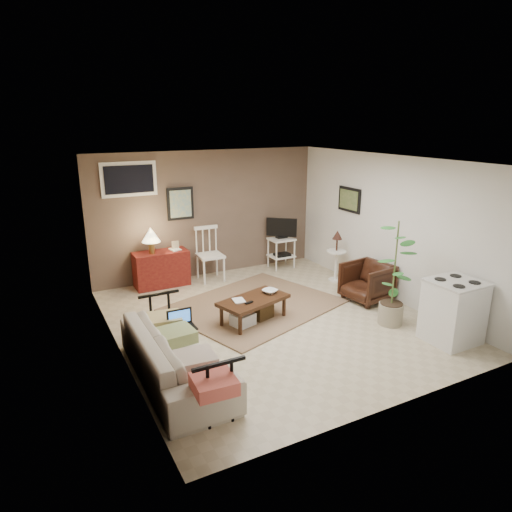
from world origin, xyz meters
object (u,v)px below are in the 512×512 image
sofa (175,347)px  potted_plant (395,270)px  coffee_table (253,308)px  side_table (337,250)px  armchair (367,280)px  spindle_chair (210,256)px  tv_stand (282,242)px  stove (453,311)px  red_console (160,266)px

sofa → potted_plant: (3.31, -0.03, 0.44)m
coffee_table → side_table: (2.23, 0.92, 0.38)m
coffee_table → armchair: armchair is taller
coffee_table → spindle_chair: 2.10m
tv_stand → sofa: bearing=-136.8°
potted_plant → stove: potted_plant is taller
red_console → spindle_chair: bearing=-6.0°
red_console → spindle_chair: (0.93, -0.10, 0.09)m
spindle_chair → potted_plant: size_ratio=0.63×
tv_stand → armchair: tv_stand is taller
tv_stand → armchair: 2.23m
sofa → red_console: 3.23m
armchair → stove: bearing=-5.3°
tv_stand → stove: size_ratio=1.17×
side_table → armchair: (-0.14, -1.03, -0.25)m
coffee_table → potted_plant: size_ratio=0.73×
red_console → tv_stand: 2.51m
red_console → spindle_chair: 0.94m
red_console → potted_plant: 4.11m
red_console → armchair: (2.87, -2.29, -0.03)m
armchair → potted_plant: size_ratio=0.45×
spindle_chair → potted_plant: bearing=-61.9°
side_table → stove: bearing=-91.8°
spindle_chair → stove: spindle_chair is taller
coffee_table → sofa: size_ratio=0.56×
side_table → armchair: 1.07m
sofa → stove: 3.76m
potted_plant → coffee_table: bearing=150.8°
red_console → armchair: red_console is taller
red_console → spindle_chair: red_console is taller
red_console → tv_stand: red_console is taller
spindle_chair → side_table: (2.08, -1.15, 0.13)m
spindle_chair → side_table: 2.38m
spindle_chair → stove: bearing=-62.8°
side_table → coffee_table: bearing=-157.5°
red_console → armchair: bearing=-38.5°
coffee_table → armchair: (2.09, -0.11, 0.13)m
sofa → side_table: size_ratio=2.16×
tv_stand → armchair: (0.37, -2.20, -0.19)m
sofa → armchair: size_ratio=2.94×
sofa → armchair: (3.61, 0.86, -0.05)m
armchair → coffee_table: bearing=-100.0°
sofa → side_table: bearing=-63.2°
potted_plant → sofa: bearing=179.5°
spindle_chair → potted_plant: 3.51m
side_table → sofa: bearing=-153.2°
coffee_table → side_table: side_table is taller
side_table → armchair: size_ratio=1.36×
sofa → side_table: (3.75, 1.89, 0.19)m
tv_stand → armchair: size_ratio=1.45×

